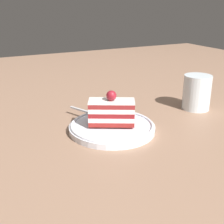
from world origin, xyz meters
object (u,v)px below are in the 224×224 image
object	(u,v)px
dessert_plate	(112,127)
drink_glass_far	(197,94)
cake_slice	(112,111)
fork	(89,112)

from	to	relation	value
dessert_plate	drink_glass_far	size ratio (longest dim) A/B	2.09
dessert_plate	cake_slice	distance (m)	0.04
dessert_plate	cake_slice	bearing A→B (deg)	131.61
dessert_plate	drink_glass_far	distance (m)	0.30
cake_slice	drink_glass_far	size ratio (longest dim) A/B	1.21
drink_glass_far	dessert_plate	bearing A→B (deg)	-173.82
dessert_plate	drink_glass_far	xyz separation A→B (m)	(0.29, 0.03, 0.03)
dessert_plate	cake_slice	world-z (taller)	cake_slice
cake_slice	dessert_plate	bearing A→B (deg)	-48.39
drink_glass_far	fork	bearing A→B (deg)	169.54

